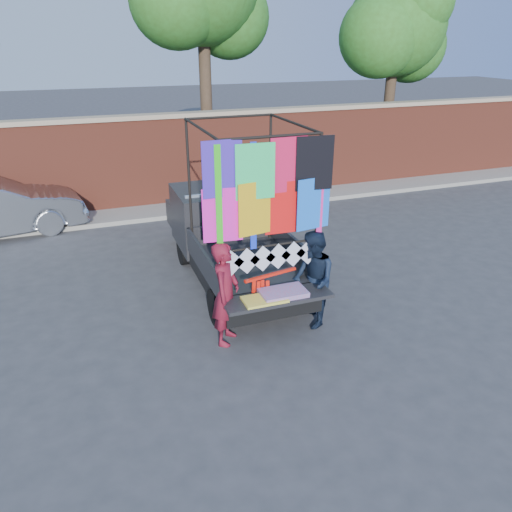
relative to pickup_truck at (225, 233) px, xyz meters
name	(u,v)px	position (x,y,z in m)	size (l,w,h in m)	color
ground	(276,316)	(0.26, -2.18, -0.82)	(90.00, 90.00, 0.00)	#38383A
brick_wall	(185,159)	(0.26, 4.82, 0.50)	(30.00, 0.45, 2.61)	brown
curb	(193,208)	(0.26, 4.12, -0.76)	(30.00, 1.20, 0.12)	gray
tree_right	(398,29)	(7.78, 5.94, 3.93)	(4.20, 3.30, 6.62)	#38281C
pickup_truck	(225,233)	(0.00, 0.00, 0.00)	(2.06, 5.17, 3.25)	black
woman	(226,294)	(-0.77, -2.61, 0.04)	(0.62, 0.41, 1.71)	maroon
man	(313,280)	(0.74, -2.60, 0.02)	(0.82, 0.64, 1.68)	#131E30
streamer_bundle	(265,287)	(-0.12, -2.62, 0.05)	(0.95, 0.23, 0.66)	red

